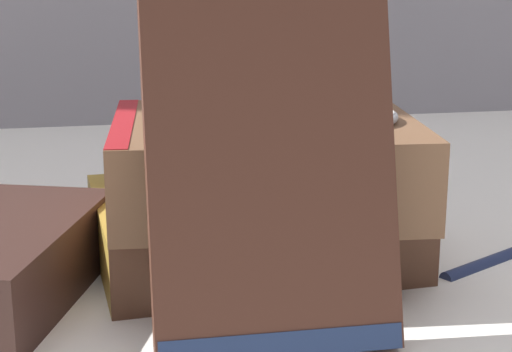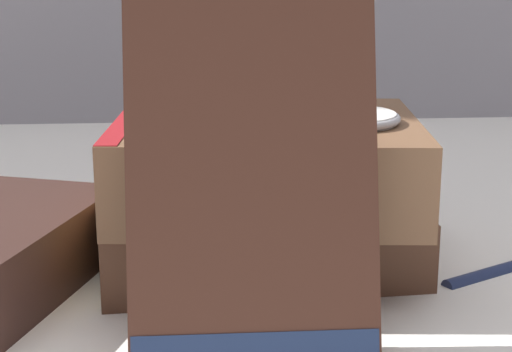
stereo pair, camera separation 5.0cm
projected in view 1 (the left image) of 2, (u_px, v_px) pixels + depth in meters
name	position (u px, v px, depth m)	size (l,w,h in m)	color
ground_plane	(199.00, 283.00, 0.49)	(3.00, 3.00, 0.00)	white
book_flat_bottom	(240.00, 227.00, 0.52)	(0.19, 0.16, 0.04)	#4C2D1E
book_flat_top	(256.00, 162.00, 0.50)	(0.18, 0.16, 0.05)	brown
book_leaning_front	(272.00, 186.00, 0.40)	(0.12, 0.06, 0.17)	#422319
pocket_watch	(347.00, 116.00, 0.49)	(0.06, 0.06, 0.01)	white
reading_glasses	(105.00, 192.00, 0.66)	(0.11, 0.08, 0.00)	black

